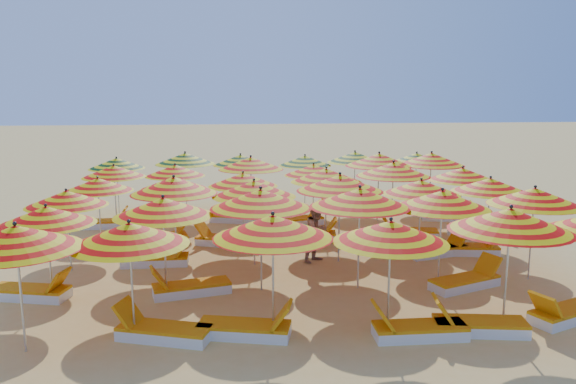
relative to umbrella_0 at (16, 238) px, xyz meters
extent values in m
plane|color=#E2B964|center=(5.30, 5.73, -2.05)|extent=(120.00, 120.00, 0.00)
cylinder|color=silver|center=(0.00, 0.00, -0.95)|extent=(0.04, 0.04, 2.20)
cone|color=#E56300|center=(0.00, 0.00, 0.00)|extent=(2.67, 2.67, 0.42)
sphere|color=black|center=(0.00, 0.00, 0.24)|extent=(0.07, 0.07, 0.07)
cylinder|color=silver|center=(1.81, 0.33, -0.99)|extent=(0.04, 0.04, 2.12)
cone|color=#E56300|center=(1.81, 0.33, -0.07)|extent=(2.49, 2.49, 0.40)
sphere|color=black|center=(1.81, 0.33, 0.16)|extent=(0.07, 0.07, 0.07)
cylinder|color=silver|center=(4.37, 0.26, -0.95)|extent=(0.04, 0.04, 2.21)
cone|color=#E56300|center=(4.37, 0.26, 0.01)|extent=(2.32, 2.32, 0.42)
sphere|color=black|center=(4.37, 0.26, 0.25)|extent=(0.07, 0.07, 0.07)
cylinder|color=silver|center=(6.49, 0.00, -1.00)|extent=(0.04, 0.04, 2.12)
cone|color=#E56300|center=(6.49, 0.00, -0.08)|extent=(2.22, 2.22, 0.40)
sphere|color=black|center=(6.49, 0.00, 0.15)|extent=(0.07, 0.07, 0.07)
cylinder|color=silver|center=(8.78, 0.04, -0.92)|extent=(0.04, 0.04, 2.28)
cone|color=#E56300|center=(8.78, 0.04, 0.07)|extent=(2.33, 2.33, 0.43)
sphere|color=black|center=(8.78, 0.04, 0.32)|extent=(0.08, 0.08, 0.08)
cylinder|color=silver|center=(-0.24, 2.40, -1.04)|extent=(0.04, 0.04, 2.04)
cone|color=#E56300|center=(-0.24, 2.40, -0.15)|extent=(2.68, 2.68, 0.39)
sphere|color=black|center=(-0.24, 2.40, 0.07)|extent=(0.07, 0.07, 0.07)
cylinder|color=silver|center=(2.18, 2.47, -0.98)|extent=(0.04, 0.04, 2.16)
cone|color=#E56300|center=(2.18, 2.47, -0.04)|extent=(2.86, 2.86, 0.41)
sphere|color=black|center=(2.18, 2.47, 0.20)|extent=(0.07, 0.07, 0.07)
cylinder|color=silver|center=(4.29, 2.61, -0.92)|extent=(0.04, 0.04, 2.27)
cone|color=#E56300|center=(4.29, 2.61, 0.07)|extent=(2.38, 2.38, 0.43)
sphere|color=black|center=(4.29, 2.61, 0.32)|extent=(0.08, 0.08, 0.08)
cylinder|color=silver|center=(6.51, 2.50, -0.92)|extent=(0.04, 0.04, 2.28)
cone|color=#E56300|center=(6.51, 2.50, 0.07)|extent=(2.47, 2.47, 0.43)
sphere|color=black|center=(6.51, 2.50, 0.32)|extent=(0.08, 0.08, 0.08)
cylinder|color=silver|center=(8.41, 2.44, -0.96)|extent=(0.04, 0.04, 2.19)
cone|color=#E56300|center=(8.41, 2.44, -0.01)|extent=(2.43, 2.43, 0.42)
sphere|color=black|center=(8.41, 2.44, 0.23)|extent=(0.07, 0.07, 0.07)
cylinder|color=silver|center=(10.74, 2.64, -0.96)|extent=(0.04, 0.04, 2.18)
cone|color=#E56300|center=(10.74, 2.64, -0.02)|extent=(2.62, 2.62, 0.42)
sphere|color=black|center=(10.74, 2.64, 0.22)|extent=(0.07, 0.07, 0.07)
cylinder|color=silver|center=(-0.39, 4.50, -1.05)|extent=(0.04, 0.04, 2.00)
cone|color=#E56300|center=(-0.39, 4.50, -0.19)|extent=(2.35, 2.35, 0.38)
sphere|color=black|center=(-0.39, 4.50, 0.03)|extent=(0.07, 0.07, 0.07)
cylinder|color=silver|center=(2.20, 4.79, -0.94)|extent=(0.04, 0.04, 2.24)
cone|color=#E56300|center=(2.20, 4.79, 0.03)|extent=(2.90, 2.90, 0.43)
sphere|color=black|center=(2.20, 4.79, 0.28)|extent=(0.07, 0.07, 0.07)
cylinder|color=silver|center=(4.24, 4.51, -0.97)|extent=(0.04, 0.04, 2.16)
cone|color=#E56300|center=(4.24, 4.51, -0.04)|extent=(2.69, 2.69, 0.41)
sphere|color=black|center=(4.24, 4.51, 0.20)|extent=(0.07, 0.07, 0.07)
cylinder|color=silver|center=(6.47, 4.55, -0.92)|extent=(0.04, 0.04, 2.27)
cone|color=#E56300|center=(6.47, 4.55, 0.07)|extent=(2.55, 2.55, 0.43)
sphere|color=black|center=(6.47, 4.55, 0.32)|extent=(0.08, 0.08, 0.08)
cylinder|color=silver|center=(8.72, 4.70, -1.02)|extent=(0.04, 0.04, 2.08)
cone|color=#E56300|center=(8.72, 4.70, -0.12)|extent=(2.42, 2.42, 0.40)
sphere|color=black|center=(8.72, 4.70, 0.11)|extent=(0.07, 0.07, 0.07)
cylinder|color=silver|center=(10.70, 4.78, -1.01)|extent=(0.04, 0.04, 2.08)
cone|color=#E56300|center=(10.70, 4.78, -0.11)|extent=(2.33, 2.33, 0.40)
sphere|color=black|center=(10.70, 4.78, 0.12)|extent=(0.07, 0.07, 0.07)
cylinder|color=silver|center=(-0.10, 6.64, -1.07)|extent=(0.04, 0.04, 1.98)
cone|color=#E56300|center=(-0.10, 6.64, -0.21)|extent=(2.36, 2.36, 0.38)
sphere|color=black|center=(-0.10, 6.64, 0.01)|extent=(0.07, 0.07, 0.07)
cylinder|color=silver|center=(2.02, 6.74, -1.07)|extent=(0.04, 0.04, 1.97)
cone|color=#E56300|center=(2.02, 6.74, -0.22)|extent=(2.38, 2.38, 0.38)
sphere|color=black|center=(2.02, 6.74, 0.00)|extent=(0.07, 0.07, 0.07)
cylinder|color=silver|center=(4.02, 6.68, -1.03)|extent=(0.04, 0.04, 2.05)
cone|color=#E56300|center=(4.02, 6.68, -0.14)|extent=(2.43, 2.43, 0.39)
sphere|color=black|center=(4.02, 6.68, 0.08)|extent=(0.07, 0.07, 0.07)
cylinder|color=silver|center=(6.51, 6.72, -0.99)|extent=(0.04, 0.04, 2.13)
cone|color=#E56300|center=(6.51, 6.72, -0.06)|extent=(2.83, 2.83, 0.41)
sphere|color=black|center=(6.51, 6.72, 0.17)|extent=(0.07, 0.07, 0.07)
cylinder|color=silver|center=(8.60, 6.88, -0.92)|extent=(0.04, 0.04, 2.27)
cone|color=#E56300|center=(8.60, 6.88, 0.06)|extent=(2.62, 2.62, 0.43)
sphere|color=black|center=(8.60, 6.88, 0.31)|extent=(0.08, 0.08, 0.08)
cylinder|color=silver|center=(10.75, 6.74, -1.01)|extent=(0.04, 0.04, 2.09)
cone|color=#E56300|center=(10.75, 6.74, -0.10)|extent=(2.26, 2.26, 0.40)
sphere|color=black|center=(10.75, 6.74, 0.13)|extent=(0.07, 0.07, 0.07)
cylinder|color=silver|center=(-0.08, 8.88, -1.03)|extent=(0.04, 0.04, 2.04)
cone|color=#E56300|center=(-0.08, 8.88, -0.15)|extent=(2.18, 2.18, 0.39)
sphere|color=black|center=(-0.08, 8.88, 0.08)|extent=(0.07, 0.07, 0.07)
cylinder|color=silver|center=(1.84, 9.19, -1.06)|extent=(0.04, 0.04, 1.99)
cone|color=#E56300|center=(1.84, 9.19, -0.19)|extent=(2.31, 2.31, 0.38)
sphere|color=black|center=(1.84, 9.19, 0.03)|extent=(0.07, 0.07, 0.07)
cylinder|color=silver|center=(4.36, 9.20, -0.95)|extent=(0.04, 0.04, 2.21)
cone|color=#E56300|center=(4.36, 9.20, 0.01)|extent=(2.94, 2.94, 0.42)
sphere|color=black|center=(4.36, 9.20, 0.25)|extent=(0.07, 0.07, 0.07)
cylinder|color=silver|center=(6.46, 8.93, -1.07)|extent=(0.04, 0.04, 1.98)
cone|color=#E56300|center=(6.46, 8.93, -0.21)|extent=(2.40, 2.40, 0.38)
sphere|color=black|center=(6.46, 8.93, 0.01)|extent=(0.07, 0.07, 0.07)
cylinder|color=silver|center=(8.73, 8.96, -0.90)|extent=(0.04, 0.04, 2.31)
cone|color=#E56300|center=(8.73, 8.96, 0.10)|extent=(2.88, 2.88, 0.44)
sphere|color=black|center=(8.73, 8.96, 0.35)|extent=(0.08, 0.08, 0.08)
cylinder|color=silver|center=(10.63, 9.08, -0.91)|extent=(0.04, 0.04, 2.29)
cone|color=#E56300|center=(10.63, 9.08, 0.08)|extent=(2.46, 2.46, 0.44)
sphere|color=black|center=(10.63, 9.08, 0.34)|extent=(0.08, 0.08, 0.08)
cylinder|color=silver|center=(-0.41, 11.13, -1.05)|extent=(0.04, 0.04, 2.02)
cone|color=#777C06|center=(-0.41, 11.13, -0.17)|extent=(2.15, 2.15, 0.38)
sphere|color=black|center=(-0.41, 11.13, 0.05)|extent=(0.07, 0.07, 0.07)
cylinder|color=silver|center=(2.05, 11.02, -0.96)|extent=(0.04, 0.04, 2.18)
cone|color=#777C06|center=(2.05, 11.02, -0.02)|extent=(2.83, 2.83, 0.42)
sphere|color=black|center=(2.05, 11.02, 0.22)|extent=(0.07, 0.07, 0.07)
cylinder|color=silver|center=(4.07, 11.31, -1.02)|extent=(0.04, 0.04, 2.06)
cone|color=#777C06|center=(4.07, 11.31, -0.13)|extent=(2.28, 2.28, 0.39)
sphere|color=black|center=(4.07, 11.31, 0.09)|extent=(0.07, 0.07, 0.07)
cylinder|color=silver|center=(6.51, 11.35, -1.06)|extent=(0.04, 0.04, 1.99)
cone|color=#777C06|center=(6.51, 11.35, -0.19)|extent=(2.64, 2.64, 0.38)
sphere|color=black|center=(6.51, 11.35, 0.02)|extent=(0.07, 0.07, 0.07)
cylinder|color=silver|center=(8.43, 11.27, -1.00)|extent=(0.04, 0.04, 2.12)
cone|color=#777C06|center=(8.43, 11.27, -0.08)|extent=(2.49, 2.49, 0.40)
sphere|color=black|center=(8.43, 11.27, 0.15)|extent=(0.07, 0.07, 0.07)
cylinder|color=silver|center=(10.87, 11.30, -1.03)|extent=(0.04, 0.04, 2.04)
cone|color=#777C06|center=(10.87, 11.30, -0.15)|extent=(2.50, 2.50, 0.39)
sphere|color=black|center=(10.87, 11.30, 0.08)|extent=(0.07, 0.07, 0.07)
cube|color=white|center=(2.36, 0.22, -1.95)|extent=(1.80, 1.09, 0.20)
cube|color=orange|center=(2.36, 0.22, -1.82)|extent=(1.80, 1.09, 0.06)
cube|color=orange|center=(1.70, 0.44, -1.60)|extent=(0.53, 0.67, 0.48)
cube|color=white|center=(3.82, 0.19, -1.95)|extent=(1.79, 0.97, 0.20)
cube|color=orange|center=(3.82, 0.19, -1.82)|extent=(1.79, 0.97, 0.06)
cube|color=orange|center=(4.50, 0.03, -1.60)|extent=(0.49, 0.65, 0.48)
cube|color=white|center=(7.04, -0.22, -1.95)|extent=(1.71, 0.61, 0.20)
cube|color=orange|center=(7.04, -0.22, -1.82)|extent=(1.71, 0.61, 0.06)
cube|color=orange|center=(6.34, -0.21, -1.60)|extent=(0.37, 0.59, 0.48)
cube|color=white|center=(8.23, -0.15, -1.95)|extent=(1.77, 0.86, 0.20)
cube|color=orange|center=(8.23, -0.15, -1.82)|extent=(1.77, 0.86, 0.06)
cube|color=orange|center=(7.54, -0.03, -1.60)|extent=(0.46, 0.63, 0.48)
cube|color=white|center=(10.22, 0.23, -1.95)|extent=(1.79, 1.18, 0.20)
cube|color=orange|center=(10.22, 0.23, -1.82)|extent=(1.79, 1.18, 0.06)
cube|color=orange|center=(9.58, -0.03, -1.60)|extent=(0.56, 0.68, 0.48)
cube|color=white|center=(-0.79, 2.63, -1.95)|extent=(1.79, 0.98, 0.20)
cube|color=orange|center=(-0.79, 2.63, -1.82)|extent=(1.79, 0.98, 0.06)
cube|color=orange|center=(-0.11, 2.45, -1.60)|extent=(0.50, 0.65, 0.48)
cube|color=white|center=(2.73, 2.51, -1.95)|extent=(1.79, 0.95, 0.20)
cube|color=orange|center=(2.73, 2.51, -1.82)|extent=(1.79, 0.95, 0.06)
cube|color=orange|center=(2.04, 2.36, -1.60)|extent=(0.49, 0.65, 0.48)
cube|color=white|center=(8.96, 2.23, -1.95)|extent=(1.79, 1.15, 0.20)
cube|color=orange|center=(8.96, 2.23, -1.82)|extent=(1.79, 1.15, 0.06)
cube|color=orange|center=(9.61, 2.48, -1.60)|extent=(0.55, 0.67, 0.48)
cube|color=white|center=(1.65, 4.76, -1.95)|extent=(1.70, 0.59, 0.20)
cube|color=orange|center=(1.65, 4.76, -1.82)|extent=(1.70, 0.59, 0.06)
cube|color=orange|center=(2.35, 4.75, -1.60)|extent=(0.37, 0.58, 0.48)
cube|color=white|center=(9.27, 4.79, -1.95)|extent=(1.79, 1.01, 0.20)
cube|color=orange|center=(9.27, 4.79, -1.82)|extent=(1.79, 1.01, 0.06)
cube|color=orange|center=(9.94, 4.97, -1.60)|extent=(0.51, 0.66, 0.48)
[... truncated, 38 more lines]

